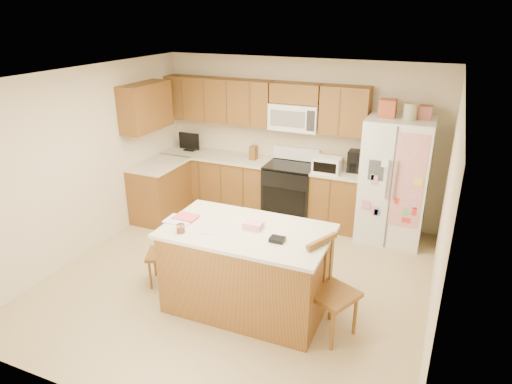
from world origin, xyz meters
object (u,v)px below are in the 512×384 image
at_px(windsor_chair_left, 164,253).
at_px(windsor_chair_right, 331,292).
at_px(island, 247,269).
at_px(stove, 290,191).
at_px(refrigerator, 395,179).
at_px(windsor_chair_back, 263,244).

distance_m(windsor_chair_left, windsor_chair_right, 2.12).
bearing_deg(windsor_chair_right, island, 175.31).
xyz_separation_m(stove, windsor_chair_left, (-0.80, -2.38, -0.07)).
bearing_deg(refrigerator, windsor_chair_right, -96.07).
relative_size(refrigerator, windsor_chair_right, 1.94).
height_order(stove, island, stove).
bearing_deg(island, windsor_chair_back, 95.80).
bearing_deg(windsor_chair_left, windsor_chair_back, 28.98).
bearing_deg(windsor_chair_back, windsor_chair_right, -35.06).
height_order(island, windsor_chair_left, island).
bearing_deg(windsor_chair_back, refrigerator, 52.96).
bearing_deg(island, refrigerator, 62.51).
height_order(windsor_chair_back, windsor_chair_right, windsor_chair_right).
height_order(refrigerator, windsor_chair_left, refrigerator).
xyz_separation_m(island, windsor_chair_left, (-1.14, 0.06, -0.09)).
relative_size(island, windsor_chair_right, 1.74).
relative_size(stove, island, 0.62).
xyz_separation_m(island, windsor_chair_back, (-0.07, 0.65, -0.03)).
bearing_deg(stove, windsor_chair_back, -81.50).
distance_m(windsor_chair_back, windsor_chair_right, 1.27).
bearing_deg(windsor_chair_back, island, -84.20).
height_order(stove, refrigerator, refrigerator).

